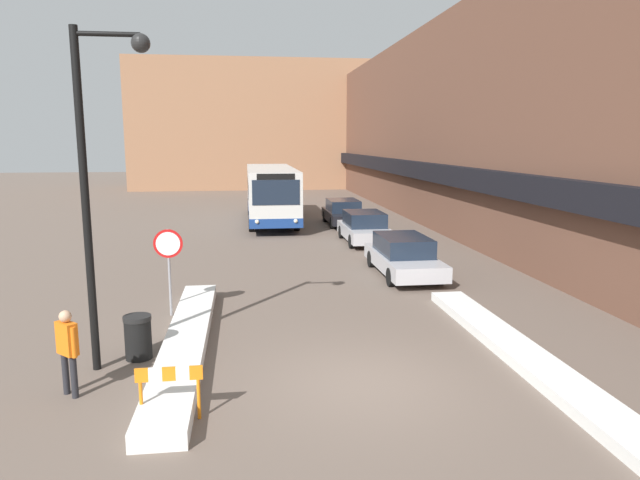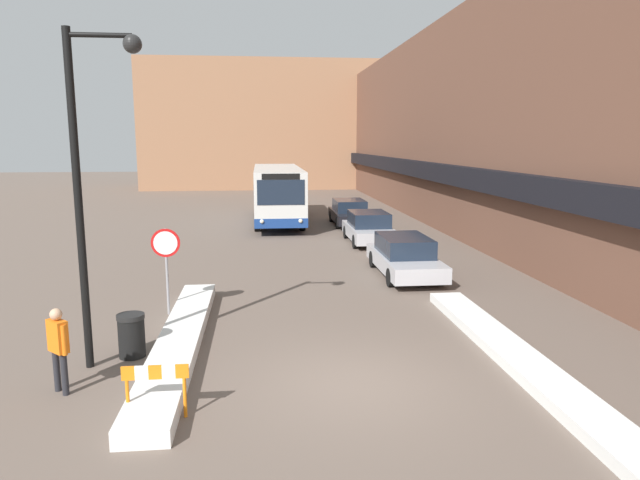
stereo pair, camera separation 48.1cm
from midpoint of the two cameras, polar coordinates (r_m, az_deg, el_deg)
The scene contains 14 objects.
ground_plane at distance 11.31m, azimuth 4.70°, elevation -14.22°, with size 160.00×160.00×0.00m, color #66564C.
building_row_right at distance 36.18m, azimuth 13.52°, elevation 10.79°, with size 5.50×60.00×10.77m.
building_backdrop_far at distance 58.49m, azimuth -4.16°, elevation 11.32°, with size 26.00×8.00×12.26m.
snow_bank_left at distance 13.46m, azimuth -12.80°, elevation -9.71°, with size 0.90×8.92×0.32m.
snow_bank_right at distance 12.79m, azimuth 20.68°, elevation -11.35°, with size 0.90×10.09×0.24m.
city_bus at distance 32.90m, azimuth -3.86°, elevation 4.77°, with size 2.63×11.10×3.13m.
parked_car_front at distance 19.97m, azimuth 9.13°, elevation -1.59°, with size 1.83×4.67×1.37m.
parked_car_middle at distance 26.22m, azimuth 5.43°, elevation 1.26°, with size 1.91×4.31×1.42m.
parked_car_back at distance 31.80m, azimuth 3.40°, elevation 2.78°, with size 1.88×4.56×1.40m.
stop_sign at distance 15.56m, azimuth -14.30°, elevation -1.23°, with size 0.76×0.08×2.34m.
street_lamp at distance 12.00m, azimuth -20.93°, elevation 6.99°, with size 1.46×0.36×6.73m.
pedestrian at distance 11.52m, azimuth -23.62°, elevation -9.39°, with size 0.45×0.45×1.62m.
trash_bin at distance 13.02m, azimuth -17.32°, elevation -9.09°, with size 0.59×0.59×0.95m.
construction_barricade at distance 10.09m, azimuth -14.77°, elevation -13.47°, with size 1.10×0.06×0.94m.
Camera 2 is at (-1.73, -10.17, 4.61)m, focal length 32.00 mm.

